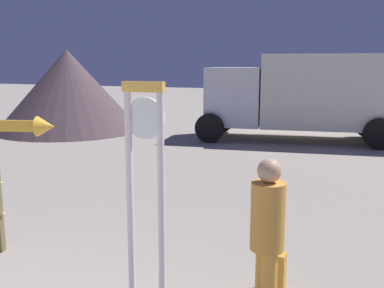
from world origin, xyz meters
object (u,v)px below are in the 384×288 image
object	(u,v)px
person_near_clock	(267,236)
box_truck_near	(318,93)
arrow_sign	(15,152)
standing_clock	(145,172)
backpack	(271,273)
dome_tent	(68,90)

from	to	relation	value
person_near_clock	box_truck_near	world-z (taller)	box_truck_near
arrow_sign	box_truck_near	xyz separation A→B (m)	(2.57, 10.18, 0.17)
standing_clock	backpack	size ratio (longest dim) A/B	4.97
person_near_clock	backpack	world-z (taller)	person_near_clock
box_truck_near	dome_tent	bearing A→B (deg)	-173.28
box_truck_near	backpack	bearing A→B (deg)	-86.22
standing_clock	dome_tent	bearing A→B (deg)	130.32
backpack	box_truck_near	xyz separation A→B (m)	(-0.66, 10.00, 1.28)
standing_clock	arrow_sign	world-z (taller)	standing_clock
backpack	dome_tent	distance (m)	13.01
person_near_clock	dome_tent	size ratio (longest dim) A/B	0.31
standing_clock	backpack	xyz separation A→B (m)	(1.15, 0.64, -1.16)
arrow_sign	backpack	world-z (taller)	arrow_sign
dome_tent	backpack	bearing A→B (deg)	-43.93
arrow_sign	person_near_clock	size ratio (longest dim) A/B	1.28
arrow_sign	dome_tent	size ratio (longest dim) A/B	0.39
person_near_clock	backpack	size ratio (longest dim) A/B	3.55
person_near_clock	dome_tent	world-z (taller)	dome_tent
box_truck_near	standing_clock	bearing A→B (deg)	-92.66
backpack	box_truck_near	size ratio (longest dim) A/B	0.06
person_near_clock	backpack	xyz separation A→B (m)	(-0.08, 0.68, -0.68)
backpack	dome_tent	world-z (taller)	dome_tent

